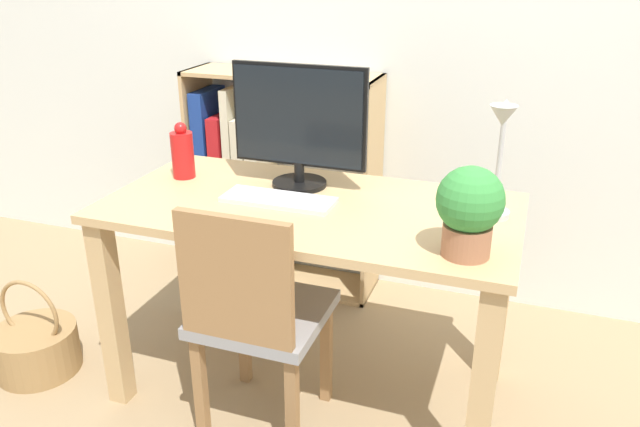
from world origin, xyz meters
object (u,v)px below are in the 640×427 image
monitor (299,122)px  keyboard (278,200)px  chair (255,313)px  desk_lamp (500,152)px  bookshelf (253,190)px  basket (36,347)px  potted_plant (469,208)px  vase (183,153)px

monitor → keyboard: (-0.01, -0.18, -0.23)m
chair → desk_lamp: bearing=17.0°
desk_lamp → monitor: bearing=170.2°
bookshelf → basket: 1.17m
desk_lamp → keyboard: bearing=-175.3°
potted_plant → bookshelf: 1.52m
vase → chair: (0.45, -0.37, -0.37)m
monitor → bookshelf: 0.91m
keyboard → chair: bearing=-85.3°
vase → desk_lamp: size_ratio=0.55×
chair → basket: chair is taller
keyboard → basket: (-0.94, -0.24, -0.65)m
basket → keyboard: bearing=14.5°
vase → desk_lamp: desk_lamp is taller
monitor → potted_plant: monitor is taller
keyboard → vase: 0.45m
vase → bookshelf: size_ratio=0.20×
vase → chair: size_ratio=0.25×
keyboard → desk_lamp: (0.69, 0.06, 0.22)m
monitor → keyboard: monitor is taller
keyboard → vase: size_ratio=1.82×
monitor → chair: 0.67m
keyboard → desk_lamp: size_ratio=1.01×
desk_lamp → bookshelf: bearing=148.7°
desk_lamp → bookshelf: 1.45m
desk_lamp → potted_plant: size_ratio=1.48×
keyboard → potted_plant: potted_plant is taller
potted_plant → chair: 0.75m
desk_lamp → bookshelf: desk_lamp is taller
keyboard → bookshelf: (-0.46, 0.76, -0.29)m
desk_lamp → vase: bearing=177.0°
potted_plant → bookshelf: bookshelf is taller
desk_lamp → chair: size_ratio=0.45×
keyboard → chair: (0.02, -0.26, -0.29)m
vase → basket: 0.96m
keyboard → basket: size_ratio=0.97×
monitor → bookshelf: bearing=128.8°
potted_plant → monitor: bearing=149.8°
potted_plant → basket: size_ratio=0.65×
potted_plant → basket: (-1.58, -0.05, -0.78)m
monitor → keyboard: bearing=-92.6°
monitor → potted_plant: bearing=-30.2°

